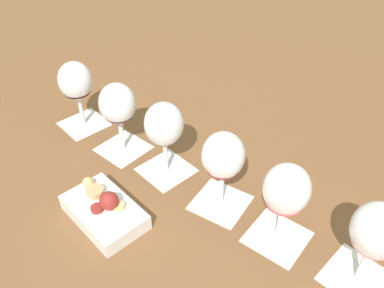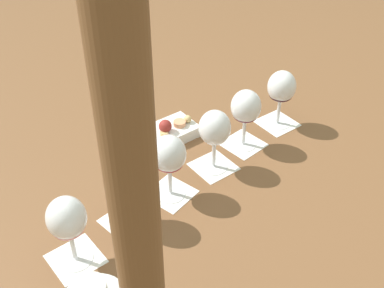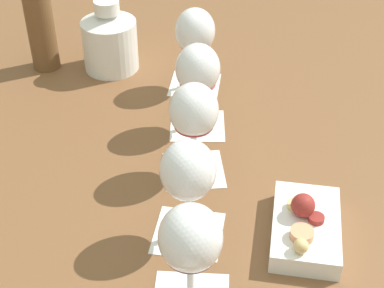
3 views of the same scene
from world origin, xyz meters
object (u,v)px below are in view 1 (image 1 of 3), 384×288
object	(u,v)px
wine_glass_1	(286,193)
wine_glass_3	(164,128)
wine_glass_5	(76,84)
wine_glass_2	(223,159)
wine_glass_0	(376,234)
wine_glass_4	(118,107)
snack_dish	(104,210)

from	to	relation	value
wine_glass_1	wine_glass_3	xyz separation A→B (m)	(0.26, 0.08, -0.00)
wine_glass_3	wine_glass_5	world-z (taller)	same
wine_glass_2	wine_glass_5	xyz separation A→B (m)	(0.39, 0.12, -0.00)
wine_glass_0	wine_glass_3	size ratio (longest dim) A/B	1.00
wine_glass_4	wine_glass_1	bearing A→B (deg)	-162.39
wine_glass_3	wine_glass_5	distance (m)	0.27
wine_glass_2	wine_glass_4	bearing A→B (deg)	18.34
wine_glass_4	wine_glass_5	distance (m)	0.14
wine_glass_0	wine_glass_2	world-z (taller)	same
wine_glass_3	snack_dish	size ratio (longest dim) A/B	0.95
wine_glass_3	wine_glass_4	world-z (taller)	same
wine_glass_1	wine_glass_2	size ratio (longest dim) A/B	1.00
wine_glass_5	wine_glass_1	bearing A→B (deg)	-162.90
wine_glass_1	wine_glass_0	bearing A→B (deg)	-158.97
wine_glass_5	wine_glass_2	bearing A→B (deg)	-162.58
wine_glass_0	wine_glass_1	xyz separation A→B (m)	(0.13, 0.05, 0.00)
wine_glass_0	wine_glass_2	xyz separation A→B (m)	(0.26, 0.09, -0.00)
wine_glass_1	snack_dish	size ratio (longest dim) A/B	0.95
wine_glass_2	wine_glass_3	distance (m)	0.14
wine_glass_0	wine_glass_1	size ratio (longest dim) A/B	1.00
wine_glass_0	wine_glass_5	distance (m)	0.68
wine_glass_0	snack_dish	xyz separation A→B (m)	(0.34, 0.29, -0.09)
wine_glass_0	wine_glass_4	distance (m)	0.54
wine_glass_1	wine_glass_3	bearing A→B (deg)	16.04
snack_dish	wine_glass_0	bearing A→B (deg)	-140.03
wine_glass_3	wine_glass_5	bearing A→B (deg)	18.18
wine_glass_2	wine_glass_4	size ratio (longest dim) A/B	1.00
wine_glass_0	wine_glass_3	distance (m)	0.42
wine_glass_2	wine_glass_1	bearing A→B (deg)	-163.93
wine_glass_1	wine_glass_2	distance (m)	0.13
wine_glass_4	snack_dish	distance (m)	0.22
wine_glass_3	wine_glass_0	bearing A→B (deg)	-162.25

